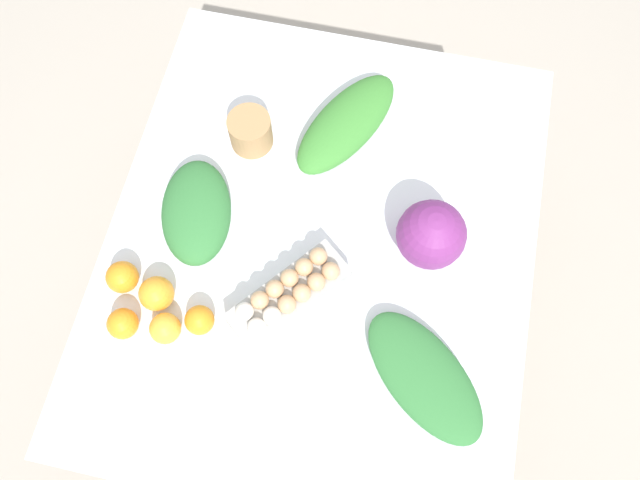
% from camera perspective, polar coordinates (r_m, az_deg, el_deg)
% --- Properties ---
extents(ground_plane, '(8.00, 8.00, 0.00)m').
position_cam_1_polar(ground_plane, '(2.22, 0.00, -6.85)').
color(ground_plane, '#B2A899').
extents(dining_table, '(1.25, 1.04, 0.72)m').
position_cam_1_polar(dining_table, '(1.61, 0.00, -1.37)').
color(dining_table, silver).
rests_on(dining_table, ground_plane).
extents(cabbage_purple, '(0.17, 0.17, 0.17)m').
position_cam_1_polar(cabbage_purple, '(1.47, 10.13, 0.49)').
color(cabbage_purple, '#7A2D75').
rests_on(cabbage_purple, dining_table).
extents(egg_carton, '(0.29, 0.27, 0.09)m').
position_cam_1_polar(egg_carton, '(1.45, -2.87, -4.99)').
color(egg_carton, '#A8A8A3').
rests_on(egg_carton, dining_table).
extents(paper_bag, '(0.11, 0.11, 0.10)m').
position_cam_1_polar(paper_bag, '(1.62, -6.38, 9.84)').
color(paper_bag, '#A87F51').
rests_on(paper_bag, dining_table).
extents(greens_bunch_beet_tops, '(0.39, 0.29, 0.08)m').
position_cam_1_polar(greens_bunch_beet_tops, '(1.64, 2.43, 10.60)').
color(greens_bunch_beet_tops, '#3D8433').
rests_on(greens_bunch_beet_tops, dining_table).
extents(greens_bunch_chard, '(0.35, 0.37, 0.06)m').
position_cam_1_polar(greens_bunch_chard, '(1.44, 9.51, -12.21)').
color(greens_bunch_chard, '#337538').
rests_on(greens_bunch_chard, dining_table).
extents(greens_bunch_scallion, '(0.31, 0.24, 0.08)m').
position_cam_1_polar(greens_bunch_scallion, '(1.55, -11.22, 2.62)').
color(greens_bunch_scallion, '#337538').
rests_on(greens_bunch_scallion, dining_table).
extents(orange_0, '(0.07, 0.07, 0.07)m').
position_cam_1_polar(orange_0, '(1.50, -17.59, -7.30)').
color(orange_0, orange).
rests_on(orange_0, dining_table).
extents(orange_1, '(0.08, 0.08, 0.08)m').
position_cam_1_polar(orange_1, '(1.50, -14.72, -4.76)').
color(orange_1, orange).
rests_on(orange_1, dining_table).
extents(orange_2, '(0.07, 0.07, 0.07)m').
position_cam_1_polar(orange_2, '(1.46, -10.96, -7.20)').
color(orange_2, orange).
rests_on(orange_2, dining_table).
extents(orange_3, '(0.08, 0.08, 0.08)m').
position_cam_1_polar(orange_3, '(1.53, -17.62, -3.25)').
color(orange_3, orange).
rests_on(orange_3, dining_table).
extents(orange_4, '(0.07, 0.07, 0.07)m').
position_cam_1_polar(orange_4, '(1.47, -13.97, -7.84)').
color(orange_4, '#F9A833').
rests_on(orange_4, dining_table).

